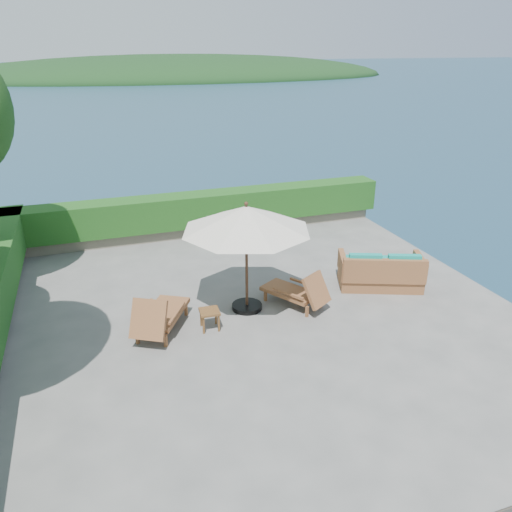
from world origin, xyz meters
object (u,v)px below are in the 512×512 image
object	(u,v)px
patio_umbrella	(246,220)
side_table	(210,314)
lounge_left	(159,315)
lounge_right	(298,291)
wicker_loveseat	(381,273)

from	to	relation	value
patio_umbrella	side_table	world-z (taller)	patio_umbrella
lounge_left	side_table	world-z (taller)	lounge_left
lounge_left	lounge_right	xyz separation A→B (m)	(3.26, 0.13, -0.04)
patio_umbrella	lounge_left	distance (m)	2.77
side_table	wicker_loveseat	world-z (taller)	wicker_loveseat
lounge_right	wicker_loveseat	distance (m)	2.40
patio_umbrella	lounge_left	size ratio (longest dim) A/B	1.64
lounge_left	wicker_loveseat	xyz separation A→B (m)	(5.65, 0.39, -0.03)
patio_umbrella	wicker_loveseat	distance (m)	4.00
lounge_right	side_table	distance (m)	2.24
patio_umbrella	side_table	bearing A→B (deg)	-150.40
lounge_right	wicker_loveseat	size ratio (longest dim) A/B	0.75
lounge_right	side_table	bearing A→B (deg)	156.82
patio_umbrella	lounge_right	world-z (taller)	patio_umbrella
lounge_left	side_table	bearing A→B (deg)	19.59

